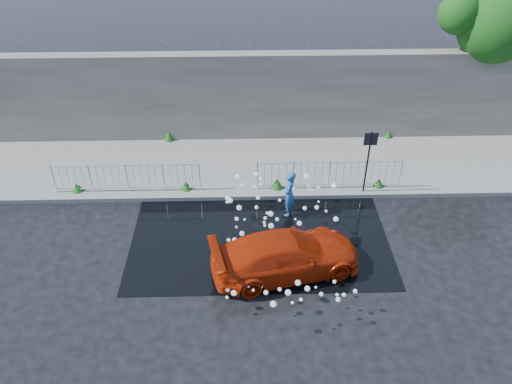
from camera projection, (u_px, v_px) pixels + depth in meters
ground at (244, 258)px, 14.96m from camera, size 90.00×90.00×0.00m
pavement at (243, 165)px, 18.97m from camera, size 30.00×4.00×0.15m
curb at (243, 196)px, 17.34m from camera, size 30.00×0.25×0.16m
retaining_wall at (242, 96)px, 19.68m from camera, size 30.00×0.60×3.50m
puddle at (259, 235)px, 15.77m from camera, size 8.00×5.00×0.01m
sign_post at (369, 153)px, 16.55m from camera, size 0.45×0.06×2.50m
tree at (502, 20)px, 18.41m from camera, size 4.75×2.91×6.18m
railing_left at (127, 177)px, 17.16m from camera, size 5.05×0.05×1.10m
railing_right at (329, 174)px, 17.31m from camera, size 5.05×0.05×1.10m
weeds at (236, 167)px, 18.42m from camera, size 12.17×3.93×0.38m
water_spray at (277, 226)px, 15.02m from camera, size 3.65×5.80×1.01m
red_car at (286, 255)px, 14.16m from camera, size 4.58×2.69×1.24m
person at (289, 194)px, 16.21m from camera, size 0.51×0.67×1.63m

